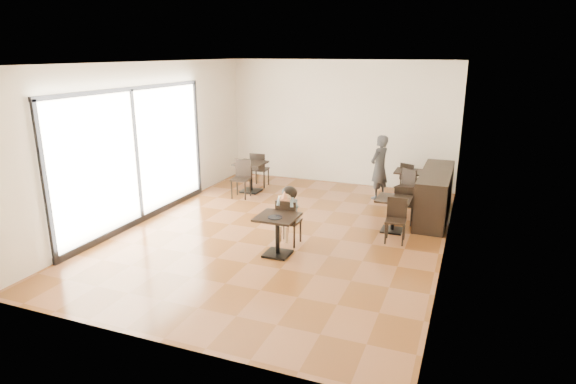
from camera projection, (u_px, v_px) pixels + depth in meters
The scene contains 23 objects.
floor at pixel (283, 232), 9.40m from camera, with size 6.00×8.00×0.01m, color brown.
ceiling at pixel (282, 63), 8.50m from camera, with size 6.00×8.00×0.01m, color silver.
wall_back at pixel (340, 123), 12.53m from camera, with size 6.00×0.01×3.20m, color white.
wall_front at pixel (149, 218), 5.37m from camera, with size 6.00×0.01×3.20m, color white.
wall_left at pixel (149, 141), 10.00m from camera, with size 0.01×8.00×3.20m, color white.
wall_right at pixel (452, 165), 7.90m from camera, with size 0.01×8.00×3.20m, color white.
storefront_window at pixel (135, 155), 9.59m from camera, with size 0.04×4.50×2.60m, color white.
child_table at pixel (277, 236), 8.24m from camera, with size 0.68×0.68×0.71m, color black, non-canonical shape.
child_chair at pixel (289, 221), 8.71m from camera, with size 0.39×0.39×0.86m, color black, non-canonical shape.
child at pixel (289, 216), 8.68m from camera, with size 0.39×0.54×1.08m, color gray, non-canonical shape.
plate at pixel (275, 217), 8.04m from camera, with size 0.24×0.24×0.01m, color black.
pizza_slice at pixel (285, 198), 8.39m from camera, with size 0.25×0.19×0.06m, color #EBD382, non-canonical shape.
adult_patron at pixel (379, 167), 11.34m from camera, with size 0.56×0.37×1.53m, color #393A3F.
cafe_table_mid at pixel (393, 215), 9.35m from camera, with size 0.64×0.64×0.68m, color black, non-canonical shape.
cafe_table_left at pixel (251, 177), 12.00m from camera, with size 0.71×0.71×0.75m, color black, non-canonical shape.
cafe_table_back at pixel (408, 184), 11.50m from camera, with size 0.63×0.63×0.67m, color black, non-canonical shape.
chair_mid_a at pixel (404, 204), 9.77m from camera, with size 0.37×0.37×0.81m, color black, non-canonical shape.
chair_mid_b at pixel (396, 221), 8.79m from camera, with size 0.37×0.37×0.81m, color black, non-canonical shape.
chair_left_a at pixel (260, 169), 12.47m from camera, with size 0.41×0.41×0.90m, color black, non-canonical shape.
chair_left_b at pixel (241, 179), 11.49m from camera, with size 0.41×0.41×0.90m, color black, non-canonical shape.
chair_back_a at pixel (410, 179), 11.74m from camera, with size 0.36×0.36×0.80m, color black, non-canonical shape.
chair_back_b at pixel (405, 187), 10.99m from camera, with size 0.36×0.36×0.80m, color black, non-canonical shape.
service_counter at pixel (435, 194), 10.12m from camera, with size 0.60×2.40×1.00m, color black.
Camera 1 is at (3.29, -8.16, 3.39)m, focal length 30.00 mm.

